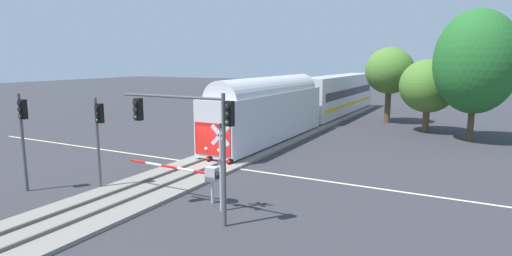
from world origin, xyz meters
The scene contains 13 objects.
ground_plane centered at (0.00, 0.00, 0.00)m, with size 220.00×220.00×0.00m, color #333338.
road_centre_stripe centered at (0.00, 0.00, 0.00)m, with size 44.00×0.20×0.01m.
railway_track centered at (0.00, 0.00, 0.10)m, with size 4.40×80.00×0.32m.
commuter_train centered at (0.00, 18.61, 2.78)m, with size 3.04×39.76×5.16m.
crossing_gate_near centered at (3.57, -6.09, 1.40)m, with size 5.76×0.40×1.80m.
crossing_signal_mast centered at (5.13, -6.77, 2.50)m, with size 1.36×0.44×4.10m.
crossing_gate_far centered at (-3.52, 6.09, 1.44)m, with size 5.94×0.40×1.88m.
traffic_signal_near_left centered at (-5.36, -9.12, 3.46)m, with size 0.53×0.38×5.16m.
traffic_signal_near_right centered at (4.63, -8.18, 4.22)m, with size 5.75×0.38×5.54m.
traffic_signal_median centered at (-2.12, -7.13, 3.30)m, with size 0.53×0.38×4.92m.
oak_far_right centered at (11.08, 20.00, 4.40)m, with size 5.24×5.24×6.93m.
maple_right_background centered at (14.89, 16.94, 6.66)m, with size 6.66×6.66×10.96m.
elm_centre_background centered at (6.69, 24.53, 5.65)m, with size 5.14×5.14×8.20m.
Camera 1 is at (14.95, -21.88, 6.83)m, focal length 28.90 mm.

